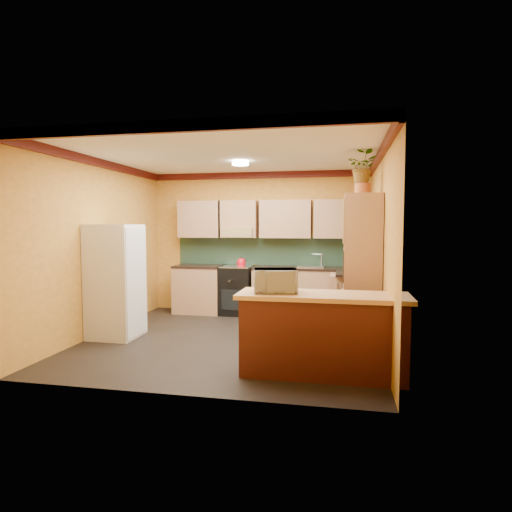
{
  "coord_description": "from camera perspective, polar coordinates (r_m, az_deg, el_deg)",
  "views": [
    {
      "loc": [
        1.57,
        -6.02,
        1.7
      ],
      "look_at": [
        0.28,
        0.45,
        1.21
      ],
      "focal_mm": 30.0,
      "sensor_mm": 36.0,
      "label": 1
    }
  ],
  "objects": [
    {
      "name": "countertop_right",
      "position": [
        7.18,
        13.06,
        -2.28
      ],
      "size": [
        0.62,
        0.8,
        0.04
      ],
      "primitive_type": "cube",
      "color": "black",
      "rests_on": "base_cabinets_right"
    },
    {
      "name": "base_cabinets_back",
      "position": [
        8.02,
        1.78,
        -4.82
      ],
      "size": [
        3.65,
        0.6,
        0.88
      ],
      "primitive_type": "cube",
      "color": "tan",
      "rests_on": "ground"
    },
    {
      "name": "breakfast_bar",
      "position": [
        4.93,
        8.84,
        -10.6
      ],
      "size": [
        1.8,
        0.55,
        0.88
      ],
      "primitive_type": "cube",
      "color": "#4A1D11",
      "rests_on": "ground"
    },
    {
      "name": "fern",
      "position": [
        6.12,
        14.1,
        11.4
      ],
      "size": [
        0.48,
        0.45,
        0.43
      ],
      "primitive_type": "imported",
      "rotation": [
        0.0,
        0.0,
        -0.35
      ],
      "color": "tan",
      "rests_on": "fern_pot"
    },
    {
      "name": "microwave",
      "position": [
        4.86,
        2.57,
        -3.29
      ],
      "size": [
        0.54,
        0.42,
        0.27
      ],
      "primitive_type": "imported",
      "rotation": [
        0.0,
        0.0,
        0.21
      ],
      "color": "silver",
      "rests_on": "bar_top"
    },
    {
      "name": "base_cabinets_right",
      "position": [
        7.25,
        13.0,
        -5.9
      ],
      "size": [
        0.6,
        0.8,
        0.88
      ],
      "primitive_type": "cube",
      "color": "tan",
      "rests_on": "ground"
    },
    {
      "name": "pantry",
      "position": [
        6.05,
        13.88,
        -2.06
      ],
      "size": [
        0.48,
        0.9,
        2.1
      ],
      "primitive_type": "cube",
      "color": "tan",
      "rests_on": "ground"
    },
    {
      "name": "bar_top",
      "position": [
        4.84,
        8.9,
        -5.27
      ],
      "size": [
        1.9,
        0.65,
        0.05
      ],
      "primitive_type": "cube",
      "color": "tan",
      "rests_on": "breakfast_bar"
    },
    {
      "name": "stove",
      "position": [
        8.15,
        -2.58,
        -4.58
      ],
      "size": [
        0.58,
        0.58,
        0.91
      ],
      "primitive_type": "cube",
      "color": "black",
      "rests_on": "ground"
    },
    {
      "name": "fern_pot",
      "position": [
        6.09,
        14.05,
        8.63
      ],
      "size": [
        0.22,
        0.22,
        0.16
      ],
      "primitive_type": "cylinder",
      "color": "#A15027",
      "rests_on": "pantry"
    },
    {
      "name": "countertop_back",
      "position": [
        7.96,
        1.78,
        -1.55
      ],
      "size": [
        3.65,
        0.62,
        0.04
      ],
      "primitive_type": "cube",
      "color": "black",
      "rests_on": "base_cabinets_back"
    },
    {
      "name": "room_shell",
      "position": [
        6.5,
        -2.55,
        7.65
      ],
      "size": [
        4.24,
        4.24,
        2.72
      ],
      "color": "black",
      "rests_on": "ground"
    },
    {
      "name": "kettle",
      "position": [
        8.01,
        -1.98,
        -0.8
      ],
      "size": [
        0.17,
        0.17,
        0.18
      ],
      "primitive_type": null,
      "rotation": [
        0.0,
        0.0,
        0.02
      ],
      "color": "red",
      "rests_on": "stove"
    },
    {
      "name": "sink",
      "position": [
        7.87,
        7.36,
        -1.39
      ],
      "size": [
        0.48,
        0.4,
        0.03
      ],
      "primitive_type": "cube",
      "color": "silver",
      "rests_on": "countertop_back"
    },
    {
      "name": "fridge",
      "position": [
        6.76,
        -18.25,
        -3.21
      ],
      "size": [
        0.68,
        0.66,
        1.7
      ],
      "primitive_type": "cube",
      "color": "silver",
      "rests_on": "ground"
    }
  ]
}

